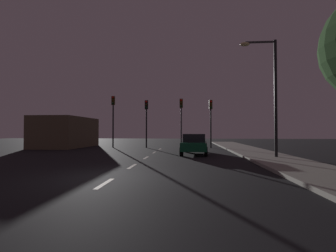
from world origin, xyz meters
name	(u,v)px	position (x,y,z in m)	size (l,w,h in m)	color
ground_plane	(148,157)	(0.00, 7.00, 0.00)	(80.00, 80.00, 0.00)	black
sidewalk_curb_right	(267,157)	(7.50, 7.00, 0.07)	(3.00, 40.00, 0.15)	gray
lane_stripe_nearest	(105,183)	(0.00, -1.20, 0.00)	(0.16, 1.60, 0.01)	silver
lane_stripe_second	(132,166)	(0.00, 2.60, 0.00)	(0.16, 1.60, 0.01)	silver
lane_stripe_third	(146,158)	(0.00, 6.40, 0.00)	(0.16, 1.60, 0.01)	silver
lane_stripe_fourth	(154,152)	(0.00, 10.20, 0.00)	(0.16, 1.60, 0.01)	silver
lane_stripe_fifth	(160,149)	(0.00, 14.00, 0.00)	(0.16, 1.60, 0.01)	silver
traffic_signal_far_left	(113,112)	(-5.05, 15.81, 3.66)	(0.32, 0.38, 5.26)	black
traffic_signal_center_left	(146,114)	(-1.59, 15.81, 3.36)	(0.32, 0.38, 4.79)	black
traffic_signal_center_right	(181,113)	(1.93, 15.81, 3.44)	(0.32, 0.38, 4.91)	#4C4C51
traffic_signal_far_right	(211,114)	(4.86, 15.81, 3.34)	(0.32, 0.38, 4.75)	black
car_stopped_ahead	(194,144)	(3.08, 9.09, 0.74)	(2.05, 4.50, 1.47)	#0F4C2D
street_lamp_right	(270,87)	(7.46, 6.21, 4.30)	(2.14, 0.36, 7.09)	black
storefront_left	(66,132)	(-10.09, 15.95, 1.56)	(4.17, 7.45, 3.11)	brown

